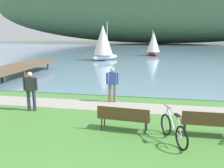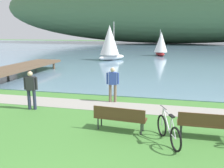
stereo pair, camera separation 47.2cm
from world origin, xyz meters
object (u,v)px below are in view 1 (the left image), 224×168
park_bench_further_along (124,117)px  park_bench_near_camera (210,122)px  bicycle_beside_path (173,130)px  person_on_the_grass (31,89)px  sailboat_toward_hillside (103,42)px  person_at_shoreline (112,83)px  sailboat_mid_bay (153,44)px

park_bench_further_along → park_bench_near_camera: bearing=1.0°
bicycle_beside_path → person_on_the_grass: bearing=161.1°
bicycle_beside_path → park_bench_further_along: bearing=161.4°
park_bench_further_along → sailboat_toward_hillside: sailboat_toward_hillside is taller
person_at_shoreline → person_on_the_grass: size_ratio=1.00×
bicycle_beside_path → sailboat_toward_hillside: sailboat_toward_hillside is taller
sailboat_toward_hillside → person_at_shoreline: bearing=-76.0°
park_bench_further_along → person_at_shoreline: bearing=106.9°
person_on_the_grass → park_bench_further_along: bearing=-19.1°
park_bench_near_camera → sailboat_mid_bay: 27.54m
park_bench_further_along → sailboat_mid_bay: bearing=89.0°
bicycle_beside_path → person_on_the_grass: size_ratio=0.96×
sailboat_mid_bay → park_bench_further_along: bearing=-91.0°
person_on_the_grass → sailboat_mid_bay: 26.44m
park_bench_further_along → sailboat_mid_bay: (0.47, 27.46, 1.26)m
park_bench_near_camera → sailboat_mid_bay: (-2.33, 27.42, 1.26)m
bicycle_beside_path → sailboat_toward_hillside: bearing=108.2°
person_at_shoreline → sailboat_mid_bay: bearing=86.4°
park_bench_near_camera → person_on_the_grass: 7.20m
bicycle_beside_path → sailboat_mid_bay: size_ratio=0.45×
park_bench_further_along → bicycle_beside_path: bearing=-18.6°
park_bench_near_camera → person_on_the_grass: person_on_the_grass is taller
bicycle_beside_path → sailboat_mid_bay: 28.07m
park_bench_further_along → sailboat_toward_hillside: (-5.31, 20.53, 1.67)m
person_on_the_grass → sailboat_toward_hillside: sailboat_toward_hillside is taller
park_bench_further_along → person_on_the_grass: 4.51m
park_bench_further_along → bicycle_beside_path: bicycle_beside_path is taller
person_at_shoreline → park_bench_further_along: bearing=-73.1°
park_bench_further_along → bicycle_beside_path: 1.72m
person_at_shoreline → sailboat_toward_hillside: 17.72m
sailboat_mid_bay → sailboat_toward_hillside: (-5.78, -6.94, 0.41)m
park_bench_near_camera → person_at_shoreline: 5.09m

